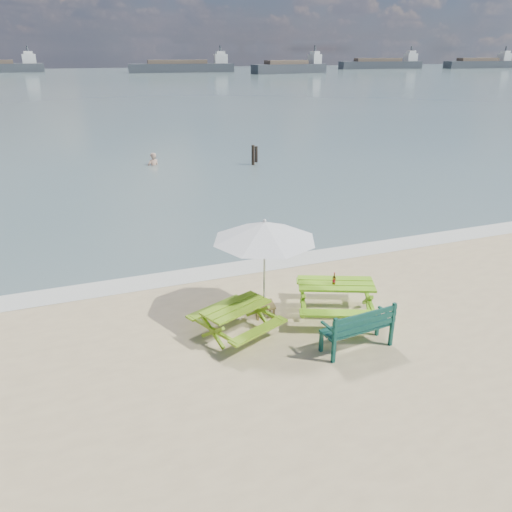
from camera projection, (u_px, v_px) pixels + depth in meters
name	position (u px, v px, depth m)	size (l,w,h in m)	color
sea	(85.00, 85.00, 83.04)	(300.00, 300.00, 0.00)	slate
foam_strip	(241.00, 268.00, 13.51)	(22.00, 0.90, 0.01)	silver
picnic_table_left	(236.00, 321.00, 10.23)	(1.92, 2.01, 0.68)	#6D9917
picnic_table_right	(335.00, 299.00, 11.01)	(2.22, 2.31, 0.78)	#77B71B
park_bench	(356.00, 336.00, 9.80)	(1.51, 0.64, 0.90)	#0E3C33
side_table	(264.00, 309.00, 11.06)	(0.50, 0.50, 0.29)	brown
patio_umbrella	(265.00, 231.00, 10.35)	(2.51, 2.51, 2.20)	silver
beer_bottle	(334.00, 280.00, 10.77)	(0.07, 0.07, 0.27)	brown
swimmer	(154.00, 169.00, 25.58)	(0.70, 0.56, 1.69)	tan
mooring_pilings	(254.00, 157.00, 25.68)	(0.56, 0.76, 1.20)	black
cargo_ships	(272.00, 66.00, 135.17)	(164.69, 35.31, 4.40)	#35393F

